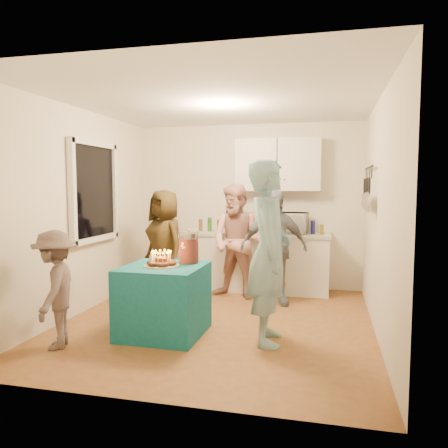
% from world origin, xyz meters
% --- Properties ---
extents(floor, '(4.00, 4.00, 0.00)m').
position_xyz_m(floor, '(0.00, 0.00, 0.00)').
color(floor, brown).
rests_on(floor, ground).
extents(ceiling, '(4.00, 4.00, 0.00)m').
position_xyz_m(ceiling, '(0.00, 0.00, 2.60)').
color(ceiling, white).
rests_on(ceiling, floor).
extents(back_wall, '(3.60, 3.60, 0.00)m').
position_xyz_m(back_wall, '(0.00, 2.00, 1.30)').
color(back_wall, silver).
rests_on(back_wall, floor).
extents(left_wall, '(4.00, 4.00, 0.00)m').
position_xyz_m(left_wall, '(-1.80, 0.00, 1.30)').
color(left_wall, silver).
rests_on(left_wall, floor).
extents(right_wall, '(4.00, 4.00, 0.00)m').
position_xyz_m(right_wall, '(1.80, 0.00, 1.30)').
color(right_wall, silver).
rests_on(right_wall, floor).
extents(window_night, '(0.04, 1.00, 1.20)m').
position_xyz_m(window_night, '(-1.77, 0.30, 1.55)').
color(window_night, black).
rests_on(window_night, left_wall).
extents(counter, '(2.20, 0.58, 0.86)m').
position_xyz_m(counter, '(0.20, 1.70, 0.43)').
color(counter, white).
rests_on(counter, floor).
extents(countertop, '(2.24, 0.62, 0.05)m').
position_xyz_m(countertop, '(0.20, 1.70, 0.89)').
color(countertop, beige).
rests_on(countertop, counter).
extents(upper_cabinet, '(1.30, 0.30, 0.80)m').
position_xyz_m(upper_cabinet, '(0.50, 1.85, 1.95)').
color(upper_cabinet, white).
rests_on(upper_cabinet, back_wall).
extents(pot_rack, '(0.12, 1.00, 0.60)m').
position_xyz_m(pot_rack, '(1.72, 0.70, 1.60)').
color(pot_rack, black).
rests_on(pot_rack, right_wall).
extents(microwave, '(0.59, 0.43, 0.31)m').
position_xyz_m(microwave, '(0.68, 1.70, 1.07)').
color(microwave, white).
rests_on(microwave, countertop).
extents(party_table, '(0.86, 0.86, 0.76)m').
position_xyz_m(party_table, '(-0.47, -0.55, 0.38)').
color(party_table, '#105D6C').
rests_on(party_table, floor).
extents(donut_cake, '(0.38, 0.38, 0.18)m').
position_xyz_m(donut_cake, '(-0.47, -0.57, 0.85)').
color(donut_cake, '#381C0C').
rests_on(donut_cake, party_table).
extents(punch_jar, '(0.22, 0.22, 0.34)m').
position_xyz_m(punch_jar, '(-0.25, -0.31, 0.93)').
color(punch_jar, red).
rests_on(punch_jar, party_table).
extents(man_birthday, '(0.54, 0.75, 1.90)m').
position_xyz_m(man_birthday, '(0.68, -0.52, 0.95)').
color(man_birthday, '#80AEBA').
rests_on(man_birthday, floor).
extents(woman_back_left, '(0.92, 0.85, 1.57)m').
position_xyz_m(woman_back_left, '(-1.00, 0.88, 0.78)').
color(woman_back_left, brown).
rests_on(woman_back_left, floor).
extents(woman_back_center, '(0.95, 0.82, 1.65)m').
position_xyz_m(woman_back_center, '(-0.00, 1.19, 0.83)').
color(woman_back_center, '#CA7369').
rests_on(woman_back_center, floor).
extents(woman_back_right, '(1.00, 0.66, 1.58)m').
position_xyz_m(woman_back_right, '(0.55, 0.97, 0.79)').
color(woman_back_right, black).
rests_on(woman_back_right, floor).
extents(child_near_left, '(0.67, 0.87, 1.19)m').
position_xyz_m(child_near_left, '(-1.38, -1.16, 0.60)').
color(child_near_left, '#504140').
rests_on(child_near_left, floor).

